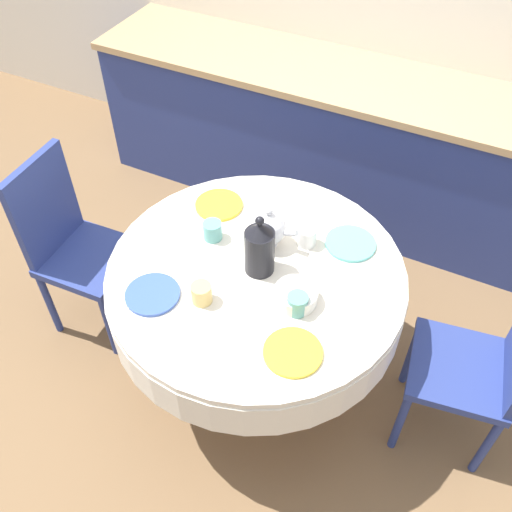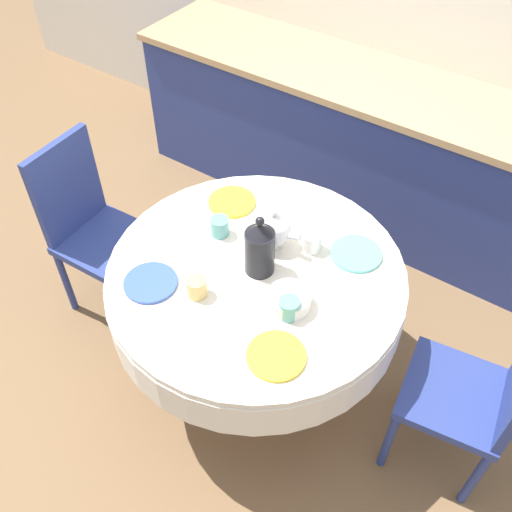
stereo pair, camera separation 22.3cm
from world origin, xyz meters
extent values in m
plane|color=brown|center=(0.00, 0.00, 0.00)|extent=(12.00, 12.00, 0.00)
cube|color=navy|center=(0.00, 1.39, 0.42)|extent=(3.20, 0.60, 0.85)
cube|color=tan|center=(0.00, 1.39, 0.87)|extent=(3.24, 0.64, 0.04)
cylinder|color=brown|center=(0.00, 0.00, 0.02)|extent=(0.44, 0.44, 0.04)
cylinder|color=brown|center=(0.00, 0.00, 0.29)|extent=(0.11, 0.11, 0.50)
cylinder|color=silver|center=(0.00, 0.00, 0.63)|extent=(1.22, 1.22, 0.18)
cylinder|color=silver|center=(0.00, 0.00, 0.73)|extent=(1.21, 1.21, 0.03)
cube|color=navy|center=(0.87, 0.13, 0.45)|extent=(0.45, 0.45, 0.04)
cylinder|color=navy|center=(0.72, -0.07, 0.21)|extent=(0.04, 0.04, 0.43)
cylinder|color=navy|center=(0.67, 0.28, 0.21)|extent=(0.04, 0.04, 0.43)
cylinder|color=navy|center=(1.07, -0.02, 0.21)|extent=(0.04, 0.04, 0.43)
cylinder|color=navy|center=(1.02, 0.33, 0.21)|extent=(0.04, 0.04, 0.43)
cube|color=navy|center=(-0.88, -0.04, 0.45)|extent=(0.42, 0.42, 0.04)
cube|color=navy|center=(-1.06, -0.05, 0.72)|extent=(0.06, 0.38, 0.50)
cylinder|color=navy|center=(-0.71, 0.14, 0.21)|extent=(0.04, 0.04, 0.43)
cylinder|color=navy|center=(-0.69, -0.21, 0.21)|extent=(0.04, 0.04, 0.43)
cylinder|color=navy|center=(-1.06, 0.12, 0.21)|extent=(0.04, 0.04, 0.43)
cylinder|color=navy|center=(-1.04, -0.23, 0.21)|extent=(0.04, 0.04, 0.43)
cylinder|color=#3856AD|center=(-0.30, -0.30, 0.76)|extent=(0.21, 0.21, 0.01)
cylinder|color=#DBB766|center=(-0.11, -0.23, 0.79)|extent=(0.08, 0.08, 0.08)
cylinder|color=yellow|center=(0.29, -0.30, 0.76)|extent=(0.21, 0.21, 0.01)
cylinder|color=#5BA39E|center=(0.23, -0.12, 0.79)|extent=(0.08, 0.08, 0.08)
cylinder|color=yellow|center=(-0.32, 0.27, 0.76)|extent=(0.21, 0.21, 0.01)
cylinder|color=#5BA39E|center=(-0.25, 0.08, 0.79)|extent=(0.08, 0.08, 0.08)
cylinder|color=#60BCB7|center=(0.29, 0.30, 0.76)|extent=(0.21, 0.21, 0.01)
cylinder|color=white|center=(0.12, 0.23, 0.79)|extent=(0.08, 0.08, 0.08)
cylinder|color=black|center=(0.01, 0.01, 0.85)|extent=(0.12, 0.12, 0.20)
cone|color=black|center=(0.01, 0.01, 0.97)|extent=(0.11, 0.11, 0.05)
sphere|color=black|center=(0.01, 0.01, 1.01)|extent=(0.04, 0.04, 0.04)
cylinder|color=white|center=(-0.02, 0.16, 0.76)|extent=(0.08, 0.08, 0.01)
sphere|color=white|center=(-0.02, 0.16, 0.84)|extent=(0.15, 0.15, 0.15)
cylinder|color=white|center=(0.06, 0.16, 0.84)|extent=(0.09, 0.03, 0.05)
sphere|color=white|center=(-0.02, 0.16, 0.93)|extent=(0.03, 0.03, 0.03)
cylinder|color=silver|center=(0.21, -0.08, 0.78)|extent=(0.17, 0.17, 0.06)
camera|label=1|loc=(0.68, -1.38, 2.45)|focal=40.00mm
camera|label=2|loc=(0.88, -1.27, 2.45)|focal=40.00mm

